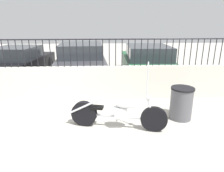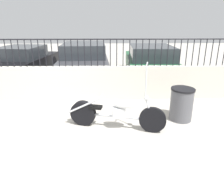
% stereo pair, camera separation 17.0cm
% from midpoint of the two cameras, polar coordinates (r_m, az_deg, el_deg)
% --- Properties ---
extents(ground_plane, '(40.00, 40.00, 0.00)m').
position_cam_midpoint_polar(ground_plane, '(4.16, -13.66, -15.74)').
color(ground_plane, '#ADA89E').
extents(low_wall, '(9.13, 0.18, 1.03)m').
position_cam_midpoint_polar(low_wall, '(6.08, -10.38, 0.70)').
color(low_wall, beige).
rests_on(low_wall, ground_plane).
extents(fence_railing, '(9.13, 0.04, 0.80)m').
position_cam_midpoint_polar(fence_railing, '(5.87, -10.94, 10.52)').
color(fence_railing, black).
rests_on(fence_railing, low_wall).
extents(motorcycle_silver, '(2.14, 0.75, 1.48)m').
position_cam_midpoint_polar(motorcycle_silver, '(4.42, -0.70, -7.60)').
color(motorcycle_silver, black).
rests_on(motorcycle_silver, ground_plane).
extents(trash_bin, '(0.55, 0.55, 0.79)m').
position_cam_midpoint_polar(trash_bin, '(5.10, 18.27, -4.67)').
color(trash_bin, '#56565B').
rests_on(trash_bin, ground_plane).
extents(car_black, '(2.24, 4.09, 1.29)m').
position_cam_midpoint_polar(car_black, '(9.75, -25.34, 6.45)').
color(car_black, black).
rests_on(car_black, ground_plane).
extents(car_dark_grey, '(2.08, 4.63, 1.46)m').
position_cam_midpoint_polar(car_dark_grey, '(8.68, -9.19, 7.23)').
color(car_dark_grey, black).
rests_on(car_dark_grey, ground_plane).
extents(car_green, '(2.09, 4.59, 1.37)m').
position_cam_midpoint_polar(car_green, '(8.64, 9.37, 6.91)').
color(car_green, black).
rests_on(car_green, ground_plane).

